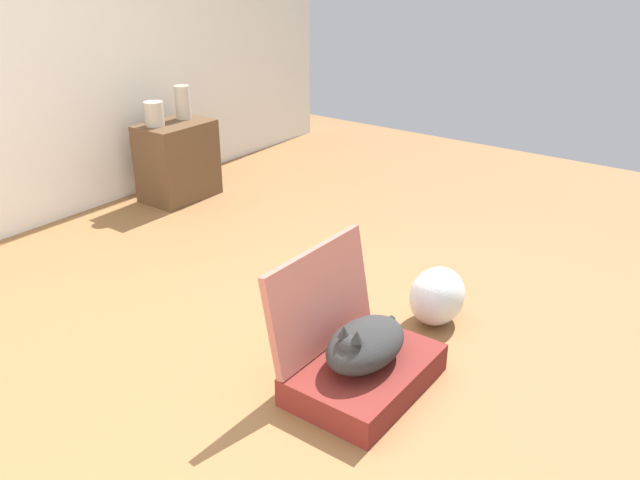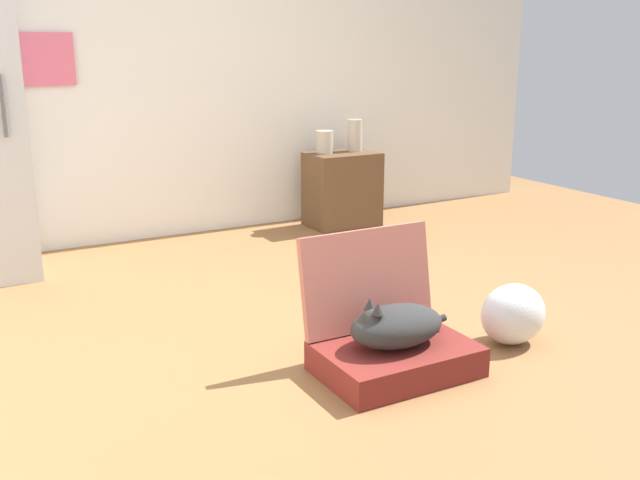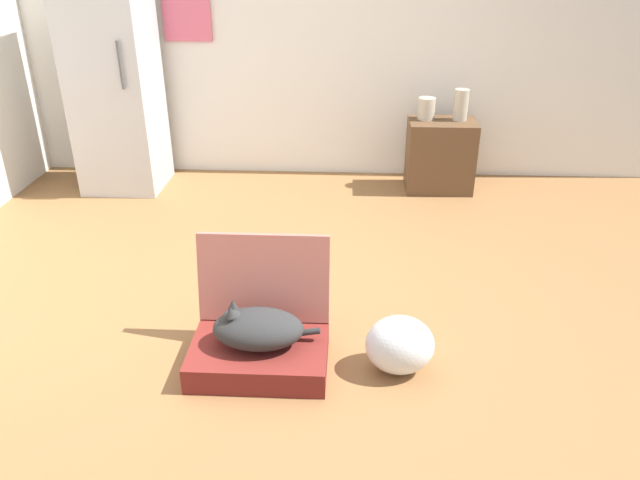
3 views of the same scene
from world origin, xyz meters
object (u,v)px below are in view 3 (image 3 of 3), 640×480
Objects in this scene: suitcase_base at (260,355)px; refrigerator at (113,70)px; plastic_bag_white at (400,345)px; vase_tall at (426,109)px; cat at (257,328)px; vase_short at (461,105)px; side_table at (440,156)px.

refrigerator reaches higher than suitcase_base.
refrigerator reaches higher than plastic_bag_white.
vase_tall reaches higher than plastic_bag_white.
refrigerator is 11.14× the size of vase_tall.
vase_tall is (1.04, 2.49, 0.44)m from cat.
refrigerator is at bearing 131.99° from plastic_bag_white.
plastic_bag_white is at bearing 0.51° from suitcase_base.
cat is at bearing -58.69° from refrigerator.
cat is 2.89m from refrigerator.
vase_tall is 0.70× the size of vase_short.
vase_short is at bearing 76.00° from plastic_bag_white.
refrigerator is (-2.14, 2.38, 0.82)m from plastic_bag_white.
vase_short is at bearing 62.31° from suitcase_base.
vase_tall is (1.03, 2.49, 0.60)m from suitcase_base.
vase_short is (1.30, 2.48, 0.64)m from suitcase_base.
plastic_bag_white is 1.35× the size of vase_short.
refrigerator is (-1.46, 2.39, 0.90)m from suitcase_base.
vase_tall is at bearing 67.35° from cat.
side_table is (1.17, 2.44, 0.06)m from cat.
side_table is (0.48, 2.43, 0.14)m from plastic_bag_white.
plastic_bag_white is at bearing 0.48° from cat.
suitcase_base is at bearing -2.71° from cat.
suitcase_base is 0.16m from cat.
vase_short is (0.27, -0.01, 0.04)m from vase_tall.
refrigerator is 2.71m from side_table.
vase_tall is at bearing 160.39° from side_table.
suitcase_base is 2.76m from vase_tall.
cat is 2.73m from vase_tall.
vase_short is at bearing 15.46° from side_table.
side_table is (2.62, 0.05, -0.68)m from refrigerator.
cat is 0.70m from plastic_bag_white.
cat is 0.89× the size of side_table.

